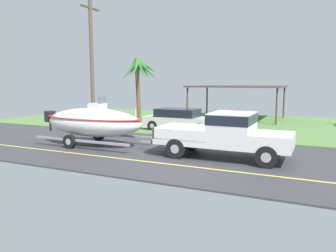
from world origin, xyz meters
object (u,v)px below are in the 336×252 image
object	(u,v)px
pickup_truck_towing	(231,133)
carport_awning	(238,87)
parked_sedan_near	(180,120)
palm_tree_mid	(138,72)
boat_on_trailer	(93,122)
utility_pole	(92,62)

from	to	relation	value
pickup_truck_towing	carport_awning	distance (m)	14.00
parked_sedan_near	palm_tree_mid	world-z (taller)	palm_tree_mid
boat_on_trailer	utility_pole	bearing A→B (deg)	127.48
pickup_truck_towing	boat_on_trailer	distance (m)	6.74
boat_on_trailer	utility_pole	world-z (taller)	utility_pole
palm_tree_mid	carport_awning	bearing A→B (deg)	39.28
utility_pole	pickup_truck_towing	bearing A→B (deg)	-25.25
palm_tree_mid	utility_pole	size ratio (longest dim) A/B	0.58
parked_sedan_near	utility_pole	size ratio (longest dim) A/B	0.55
palm_tree_mid	boat_on_trailer	bearing A→B (deg)	-74.43
boat_on_trailer	utility_pole	xyz separation A→B (m)	(-3.82, 4.98, 3.19)
boat_on_trailer	parked_sedan_near	size ratio (longest dim) A/B	1.41
palm_tree_mid	pickup_truck_towing	bearing A→B (deg)	-43.13
pickup_truck_towing	parked_sedan_near	world-z (taller)	pickup_truck_towing
pickup_truck_towing	palm_tree_mid	world-z (taller)	palm_tree_mid
carport_awning	utility_pole	size ratio (longest dim) A/B	0.86
carport_awning	parked_sedan_near	bearing A→B (deg)	-103.61
carport_awning	palm_tree_mid	world-z (taller)	palm_tree_mid
pickup_truck_towing	utility_pole	bearing A→B (deg)	154.75
pickup_truck_towing	boat_on_trailer	size ratio (longest dim) A/B	0.86
parked_sedan_near	palm_tree_mid	distance (m)	5.87
carport_awning	palm_tree_mid	bearing A→B (deg)	-140.72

